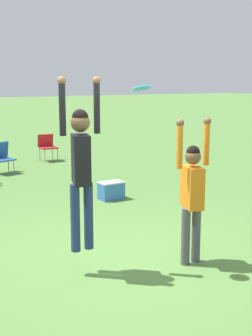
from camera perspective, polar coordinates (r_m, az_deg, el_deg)
name	(u,v)px	position (r m, az deg, el deg)	size (l,w,h in m)	color
ground_plane	(119,258)	(6.66, -0.82, -10.94)	(120.00, 120.00, 0.00)	#56843D
person_jumping	(81,160)	(5.81, -5.52, 0.97)	(0.57, 0.46, 2.19)	navy
person_defending	(192,189)	(6.25, 8.07, -2.55)	(0.56, 0.45, 1.97)	#4C4C51
frisbee	(142,88)	(5.79, 1.95, 9.73)	(0.22, 0.22, 0.08)	#2D9EDB
camping_chair_1	(47,145)	(14.54, -9.58, 2.78)	(0.52, 0.56, 0.81)	gray
camping_chair_2	(1,156)	(12.86, -14.97, 1.44)	(0.65, 0.69, 0.82)	gray
cooler_box	(111,190)	(9.75, -1.82, -2.75)	(0.50, 0.33, 0.37)	#336BB7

